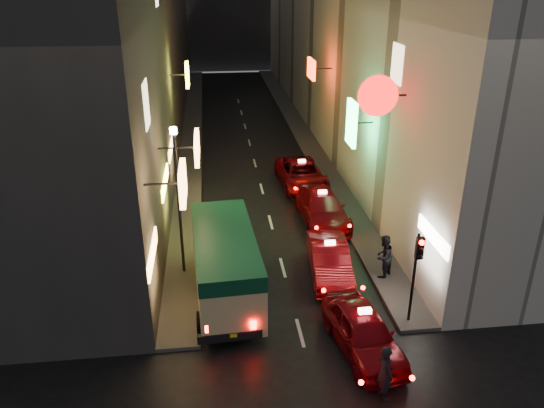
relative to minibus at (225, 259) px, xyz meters
name	(u,v)px	position (x,y,z in m)	size (l,w,h in m)	color
building_left	(131,12)	(-5.50, 22.96, 7.26)	(7.69, 52.00, 18.00)	#363331
building_right	(352,10)	(10.50, 22.96, 7.26)	(7.97, 52.00, 18.00)	beige
sidewalk_left	(192,132)	(-1.75, 22.96, -1.67)	(1.50, 52.00, 0.15)	#423F3D
sidewalk_right	(299,129)	(6.75, 22.96, -1.67)	(1.50, 52.00, 0.15)	#423F3D
minibus	(225,259)	(0.00, 0.00, 0.00)	(2.60, 6.52, 2.76)	#CDBB80
taxi_near	(363,328)	(4.43, -3.66, -0.88)	(2.96, 5.68, 1.90)	#6A050B
taxi_second	(329,258)	(4.33, 1.14, -0.90)	(2.60, 5.48, 1.86)	#6A050B
taxi_third	(322,205)	(5.10, 6.32, -0.86)	(2.48, 5.63, 1.93)	#6A050B
taxi_far	(302,172)	(4.88, 11.12, -0.88)	(2.51, 5.52, 1.89)	#6A050B
pedestrian_crossing	(385,369)	(4.46, -5.85, -0.70)	(0.69, 0.44, 2.09)	black
pedestrian_sidewalk	(384,254)	(6.46, 0.59, -0.55)	(0.79, 0.49, 2.09)	black
traffic_light	(417,261)	(6.50, -2.57, 0.94)	(0.26, 0.43, 3.50)	black
lamp_post	(178,193)	(-1.70, 1.96, 1.98)	(0.28, 0.28, 6.22)	black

